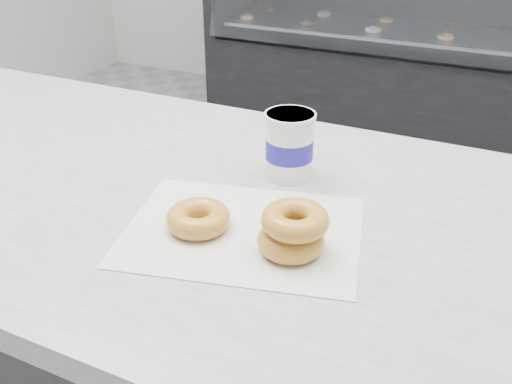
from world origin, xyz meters
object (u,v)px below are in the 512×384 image
Objects in this scene: counter at (140,359)px; donut_single at (198,218)px; display_case at (413,47)px; coffee_cup at (289,145)px; donut_stack at (293,230)px.

donut_single reaches higher than counter.
donut_single is (0.23, -0.10, 0.47)m from counter.
display_case is at bearing 94.63° from donut_single.
coffee_cup reaches higher than counter.
coffee_cup is (0.28, -2.60, 0.47)m from display_case.
counter is at bearing -90.00° from display_case.
coffee_cup is (-0.09, 0.21, 0.02)m from donut_stack.
donut_single is at bearing -177.79° from donut_stack.
donut_stack is (0.37, -0.09, 0.48)m from counter.
display_case is 2.87m from donut_stack.
donut_stack is at bearing -13.87° from counter.
donut_stack is (0.37, -2.81, 0.44)m from display_case.
donut_single is at bearing -98.48° from coffee_cup.
counter is 0.62m from donut_stack.
donut_stack is 0.23m from coffee_cup.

